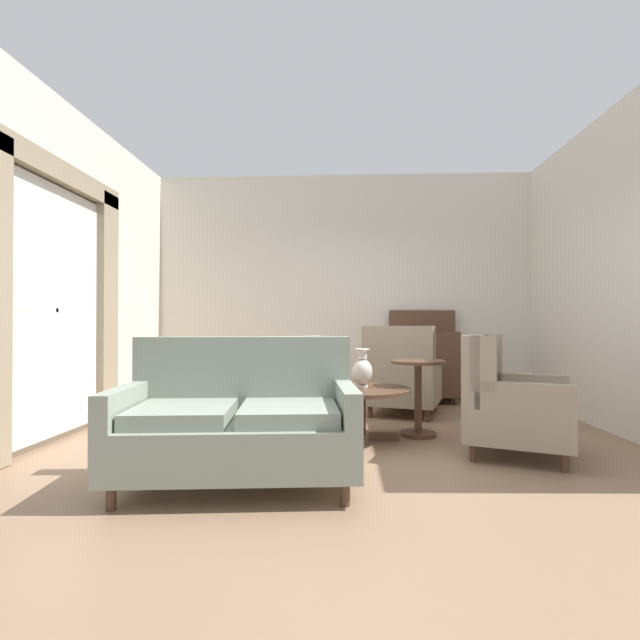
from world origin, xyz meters
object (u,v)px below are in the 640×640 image
armchair_foreground_right (402,378)px  side_table (418,390)px  settee (239,423)px  armchair_back_corner (283,383)px  sideboard (424,362)px  coffee_table (360,397)px  porcelain_vase (363,370)px  armchair_near_window (508,403)px

armchair_foreground_right → side_table: size_ratio=1.49×
settee → armchair_back_corner: (0.03, 2.16, -0.00)m
side_table → sideboard: (0.38, 1.90, 0.12)m
coffee_table → settee: (-0.87, -1.28, 0.01)m
coffee_table → porcelain_vase: size_ratio=2.55×
settee → armchair_near_window: size_ratio=1.55×
coffee_table → armchair_near_window: size_ratio=0.89×
sideboard → armchair_near_window: bearing=-84.2°
armchair_foreground_right → armchair_back_corner: bearing=31.1°
porcelain_vase → armchair_back_corner: armchair_back_corner is taller
porcelain_vase → armchair_foreground_right: 1.29m
side_table → armchair_back_corner: bearing=153.3°
armchair_back_corner → sideboard: bearing=170.9°
settee → armchair_near_window: armchair_near_window is taller
armchair_near_window → sideboard: size_ratio=0.82×
side_table → armchair_near_window: bearing=-44.1°
coffee_table → porcelain_vase: porcelain_vase is taller
armchair_back_corner → armchair_near_window: bearing=104.3°
coffee_table → armchair_back_corner: bearing=133.4°
armchair_foreground_right → side_table: (0.02, -1.03, -0.00)m
armchair_back_corner → sideboard: (1.78, 1.19, 0.15)m
settee → sideboard: 3.81m
sideboard → porcelain_vase: bearing=-114.5°
coffee_table → armchair_foreground_right: bearing=65.8°
armchair_foreground_right → sideboard: sideboard is taller
porcelain_vase → sideboard: sideboard is taller
coffee_table → armchair_foreground_right: armchair_foreground_right is taller
armchair_back_corner → side_table: bearing=110.5°
armchair_foreground_right → coffee_table: bearing=83.7°
coffee_table → armchair_back_corner: armchair_back_corner is taller
side_table → sideboard: bearing=78.6°
settee → armchair_foreground_right: (1.41, 2.49, 0.03)m
side_table → sideboard: 1.94m
armchair_foreground_right → armchair_back_corner: 1.42m
armchair_near_window → side_table: (-0.64, 0.62, 0.01)m
coffee_table → armchair_back_corner: (-0.84, 0.88, 0.01)m
armchair_back_corner → side_table: 1.57m
porcelain_vase → sideboard: (0.92, 2.03, -0.08)m
coffee_table → porcelain_vase: (0.02, 0.04, 0.24)m
armchair_near_window → armchair_back_corner: size_ratio=0.93×
sideboard → side_table: bearing=-101.4°
armchair_foreground_right → sideboard: size_ratio=0.85×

